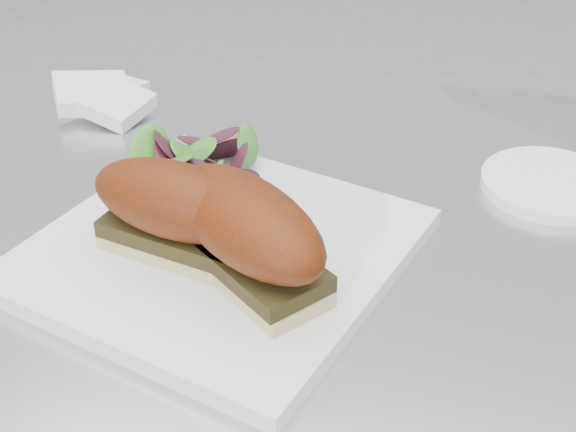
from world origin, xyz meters
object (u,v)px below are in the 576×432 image
Objects in this scene: saucer at (550,184)px; plate at (219,251)px; sandwich_left at (175,209)px; sandwich_right at (246,230)px.

plate is at bearing -143.55° from saucer.
sandwich_left is 1.19× the size of saucer.
saucer is (0.23, 0.23, -0.05)m from sandwich_right.
sandwich_right is 1.38× the size of saucer.
plate is 2.16× the size of saucer.
sandwich_left is at bearing -154.83° from sandwich_right.
sandwich_left reaches higher than plate.
sandwich_left reaches higher than saucer.
sandwich_right is (0.04, -0.03, 0.05)m from plate.
plate is 0.07m from sandwich_right.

